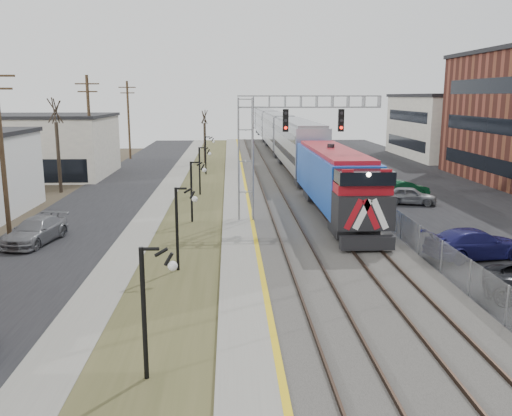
{
  "coord_description": "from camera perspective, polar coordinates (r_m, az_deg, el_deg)",
  "views": [
    {
      "loc": [
        -1.54,
        -6.53,
        8.08
      ],
      "look_at": [
        -0.23,
        19.95,
        2.6
      ],
      "focal_mm": 38.0,
      "sensor_mm": 36.0,
      "label": 1
    }
  ],
  "objects": [
    {
      "name": "street_west",
      "position": [
        43.46,
        -16.03,
        0.53
      ],
      "size": [
        7.0,
        120.0,
        0.04
      ],
      "primitive_type": "cube",
      "color": "black",
      "rests_on": "ground"
    },
    {
      "name": "sidewalk",
      "position": [
        42.65,
        -10.14,
        0.63
      ],
      "size": [
        2.0,
        120.0,
        0.08
      ],
      "primitive_type": "cube",
      "color": "gray",
      "rests_on": "ground"
    },
    {
      "name": "grass_median",
      "position": [
        42.38,
        -6.11,
        0.66
      ],
      "size": [
        4.0,
        120.0,
        0.06
      ],
      "primitive_type": "cube",
      "color": "#454625",
      "rests_on": "ground"
    },
    {
      "name": "platform",
      "position": [
        42.29,
        -2.05,
        0.82
      ],
      "size": [
        2.0,
        120.0,
        0.24
      ],
      "primitive_type": "cube",
      "color": "gray",
      "rests_on": "ground"
    },
    {
      "name": "ballast_bed",
      "position": [
        42.65,
        4.68,
        0.86
      ],
      "size": [
        8.0,
        120.0,
        0.2
      ],
      "primitive_type": "cube",
      "color": "#595651",
      "rests_on": "ground"
    },
    {
      "name": "parking_lot",
      "position": [
        45.8,
        19.74,
        0.85
      ],
      "size": [
        16.0,
        120.0,
        0.04
      ],
      "primitive_type": "cube",
      "color": "black",
      "rests_on": "ground"
    },
    {
      "name": "platform_edge",
      "position": [
        42.29,
        -0.86,
        1.0
      ],
      "size": [
        0.24,
        120.0,
        0.01
      ],
      "primitive_type": "cube",
      "color": "gold",
      "rests_on": "platform"
    },
    {
      "name": "track_near",
      "position": [
        42.41,
        2.0,
        1.07
      ],
      "size": [
        1.58,
        120.0,
        0.15
      ],
      "color": "#2D2119",
      "rests_on": "ballast_bed"
    },
    {
      "name": "track_far",
      "position": [
        42.84,
        6.67,
        1.1
      ],
      "size": [
        1.58,
        120.0,
        0.15
      ],
      "color": "#2D2119",
      "rests_on": "ballast_bed"
    },
    {
      "name": "train",
      "position": [
        82.91,
        2.06,
        8.12
      ],
      "size": [
        3.0,
        108.65,
        5.33
      ],
      "color": "#1648B8",
      "rests_on": "ground"
    },
    {
      "name": "signal_gantry",
      "position": [
        34.72,
        1.75,
        7.56
      ],
      "size": [
        9.0,
        1.07,
        8.15
      ],
      "color": "gray",
      "rests_on": "ground"
    },
    {
      "name": "lampposts",
      "position": [
        25.67,
        -8.26,
        -2.15
      ],
      "size": [
        0.14,
        62.14,
        4.0
      ],
      "color": "black",
      "rests_on": "ground"
    },
    {
      "name": "utility_poles",
      "position": [
        34.23,
        -25.19,
        5.41
      ],
      "size": [
        0.28,
        80.28,
        10.0
      ],
      "color": "#4C3823",
      "rests_on": "ground"
    },
    {
      "name": "fence",
      "position": [
        43.27,
        10.22,
        1.81
      ],
      "size": [
        0.04,
        120.0,
        1.6
      ],
      "primitive_type": "cube",
      "color": "gray",
      "rests_on": "ground"
    },
    {
      "name": "bare_trees",
      "position": [
        47.09,
        -16.53,
        4.64
      ],
      "size": [
        12.3,
        42.3,
        5.95
      ],
      "color": "#382D23",
      "rests_on": "ground"
    },
    {
      "name": "car_lot_d",
      "position": [
        29.54,
        22.02,
        -3.56
      ],
      "size": [
        5.49,
        3.1,
        1.5
      ],
      "primitive_type": "imported",
      "rotation": [
        0.0,
        0.0,
        1.77
      ],
      "color": "#171752",
      "rests_on": "ground"
    },
    {
      "name": "car_lot_e",
      "position": [
        42.65,
        15.89,
        1.23
      ],
      "size": [
        4.25,
        2.64,
        1.35
      ],
      "primitive_type": "imported",
      "rotation": [
        0.0,
        0.0,
        1.28
      ],
      "color": "gray",
      "rests_on": "ground"
    },
    {
      "name": "car_lot_f",
      "position": [
        45.18,
        15.23,
        1.87
      ],
      "size": [
        4.53,
        2.8,
        1.41
      ],
      "primitive_type": "imported",
      "rotation": [
        0.0,
        0.0,
        1.9
      ],
      "color": "#0C4023",
      "rests_on": "ground"
    },
    {
      "name": "car_street_b",
      "position": [
        32.6,
        -22.18,
        -2.3
      ],
      "size": [
        2.84,
        5.08,
        1.39
      ],
      "primitive_type": "imported",
      "rotation": [
        0.0,
        0.0,
        -0.19
      ],
      "color": "slate",
      "rests_on": "ground"
    },
    {
      "name": "car_lot_g",
      "position": [
        56.69,
        11.76,
        3.98
      ],
      "size": [
        5.12,
        2.45,
        1.44
      ],
      "primitive_type": "imported",
      "rotation": [
        0.0,
        0.0,
        1.48
      ],
      "color": "gray",
      "rests_on": "ground"
    }
  ]
}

